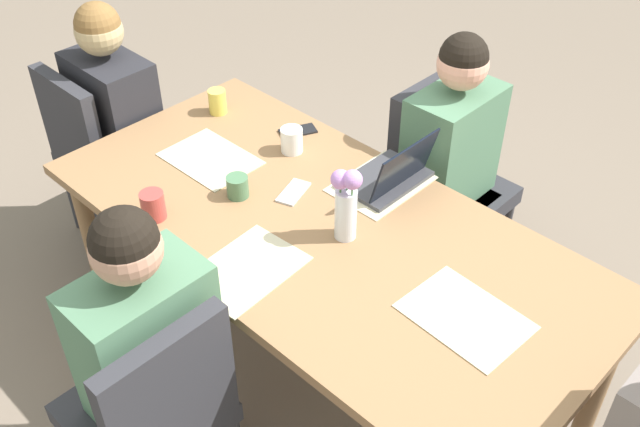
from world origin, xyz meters
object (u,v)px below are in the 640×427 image
object	(u,v)px
person_far_right_near	(447,180)
phone_black	(298,131)
chair_far_right_near	(441,173)
coffee_mug_centre_left	(292,140)
dining_table	(320,241)
person_near_left_mid	(155,379)
coffee_mug_near_left	(217,102)
coffee_mug_centre_right	(153,205)
person_head_left_left_far	(122,143)
chair_near_left_mid	(155,409)
flower_vase	(346,201)
chair_head_left_left_far	(102,149)
laptop_far_right_near	(391,175)
coffee_mug_near_right	(238,187)
phone_silver	(293,192)

from	to	relation	value
person_far_right_near	phone_black	size ratio (longest dim) A/B	7.97
chair_far_right_near	coffee_mug_centre_left	size ratio (longest dim) A/B	8.94
person_far_right_near	coffee_mug_centre_left	xyz separation A→B (m)	(-0.40, -0.53, 0.27)
dining_table	person_near_left_mid	xyz separation A→B (m)	(-0.03, -0.71, -0.14)
coffee_mug_near_left	coffee_mug_centre_right	world-z (taller)	coffee_mug_near_left
person_head_left_left_far	coffee_mug_centre_left	world-z (taller)	person_head_left_left_far
chair_near_left_mid	coffee_mug_near_left	size ratio (longest dim) A/B	8.57
flower_vase	person_far_right_near	bearing A→B (deg)	97.65
dining_table	chair_head_left_left_far	distance (m)	1.31
person_far_right_near	coffee_mug_centre_left	bearing A→B (deg)	-127.23
flower_vase	coffee_mug_near_left	xyz separation A→B (m)	(-0.94, 0.22, -0.10)
chair_near_left_mid	chair_far_right_near	size ratio (longest dim) A/B	1.00
chair_head_left_left_far	chair_far_right_near	world-z (taller)	same
laptop_far_right_near	dining_table	bearing A→B (deg)	-94.46
person_near_left_mid	coffee_mug_centre_left	xyz separation A→B (m)	(-0.37, 0.96, 0.27)
chair_far_right_near	coffee_mug_centre_left	bearing A→B (deg)	-119.01
person_far_right_near	laptop_far_right_near	size ratio (longest dim) A/B	3.73
coffee_mug_near_left	person_head_left_left_far	bearing A→B (deg)	-147.26
chair_near_left_mid	person_head_left_left_far	size ratio (longest dim) A/B	0.75
chair_near_left_mid	coffee_mug_near_right	world-z (taller)	chair_near_left_mid
coffee_mug_centre_left	coffee_mug_centre_right	bearing A→B (deg)	-94.46
chair_far_right_near	phone_silver	xyz separation A→B (m)	(-0.12, -0.77, 0.25)
chair_head_left_left_far	flower_vase	distance (m)	1.46
chair_near_left_mid	person_far_right_near	bearing A→B (deg)	91.61
coffee_mug_centre_right	coffee_mug_centre_left	bearing A→B (deg)	85.54
phone_silver	chair_head_left_left_far	bearing A→B (deg)	79.87
chair_near_left_mid	person_far_right_near	distance (m)	1.55
dining_table	coffee_mug_centre_right	distance (m)	0.59
person_near_left_mid	chair_far_right_near	size ratio (longest dim) A/B	1.33
person_near_left_mid	coffee_mug_centre_left	size ratio (longest dim) A/B	11.87
dining_table	coffee_mug_centre_right	bearing A→B (deg)	-140.16
chair_near_left_mid	coffee_mug_near_left	world-z (taller)	chair_near_left_mid
chair_far_right_near	person_head_left_left_far	bearing A→B (deg)	-143.60
dining_table	coffee_mug_near_right	distance (m)	0.36
person_near_left_mid	coffee_mug_centre_right	bearing A→B (deg)	141.00
person_head_left_left_far	coffee_mug_centre_left	xyz separation A→B (m)	(0.84, 0.27, 0.27)
coffee_mug_near_left	chair_near_left_mid	bearing A→B (deg)	-48.85
person_head_left_left_far	phone_black	size ratio (longest dim) A/B	7.97
flower_vase	coffee_mug_near_right	distance (m)	0.46
chair_near_left_mid	chair_head_left_left_far	distance (m)	1.50
chair_head_left_left_far	coffee_mug_centre_left	bearing A→B (deg)	21.15
coffee_mug_centre_right	phone_black	world-z (taller)	coffee_mug_centre_right
coffee_mug_centre_left	phone_black	bearing A→B (deg)	126.10
laptop_far_right_near	coffee_mug_centre_right	size ratio (longest dim) A/B	3.12
person_head_left_left_far	coffee_mug_near_left	bearing A→B (deg)	32.74
laptop_far_right_near	coffee_mug_centre_right	xyz separation A→B (m)	(-0.47, -0.72, 0.01)
coffee_mug_near_right	phone_silver	bearing A→B (deg)	48.46
chair_head_left_left_far	flower_vase	world-z (taller)	flower_vase
chair_near_left_mid	flower_vase	distance (m)	0.88
person_head_left_left_far	dining_table	bearing A→B (deg)	1.06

